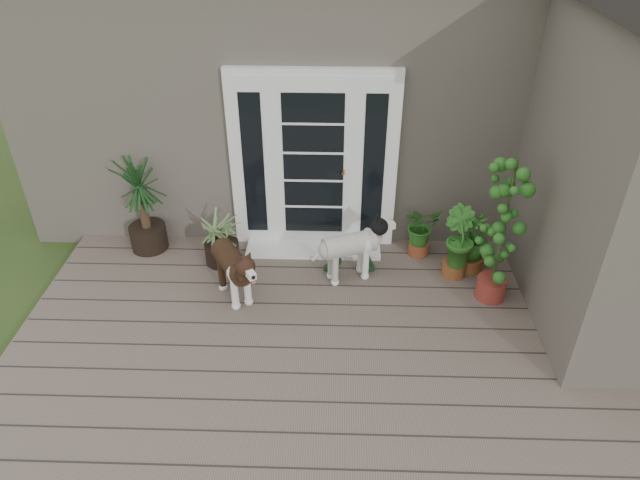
{
  "coord_description": "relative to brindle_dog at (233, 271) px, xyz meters",
  "views": [
    {
      "loc": [
        0.06,
        -3.29,
        4.04
      ],
      "look_at": [
        -0.1,
        1.75,
        0.7
      ],
      "focal_mm": 32.13,
      "sensor_mm": 36.0,
      "label": 1
    }
  ],
  "objects": [
    {
      "name": "brindle_dog",
      "position": [
        0.0,
        0.0,
        0.0
      ],
      "size": [
        0.72,
        0.87,
        0.67
      ],
      "primitive_type": null,
      "rotation": [
        0.0,
        0.0,
        3.7
      ],
      "color": "#3C2516",
      "rests_on": "deck"
    },
    {
      "name": "clog_right",
      "position": [
        1.04,
        0.57,
        -0.29
      ],
      "size": [
        0.26,
        0.32,
        0.09
      ],
      "primitive_type": null,
      "rotation": [
        0.0,
        0.0,
        -0.5
      ],
      "color": "#153616",
      "rests_on": "deck"
    },
    {
      "name": "door_unit",
      "position": [
        0.8,
        1.11,
        0.74
      ],
      "size": [
        1.9,
        0.14,
        2.15
      ],
      "primitive_type": "cube",
      "color": "white",
      "rests_on": "deck"
    },
    {
      "name": "herb_c",
      "position": [
        2.61,
        0.6,
        -0.05
      ],
      "size": [
        0.45,
        0.45,
        0.58
      ],
      "primitive_type": "imported",
      "rotation": [
        0.0,
        0.0,
        4.47
      ],
      "color": "#1B6122",
      "rests_on": "deck"
    },
    {
      "name": "yucca",
      "position": [
        -1.18,
        0.91,
        0.26
      ],
      "size": [
        0.94,
        0.94,
        1.19
      ],
      "primitive_type": null,
      "rotation": [
        0.0,
        0.0,
        0.16
      ],
      "color": "black",
      "rests_on": "deck"
    },
    {
      "name": "herb_b",
      "position": [
        2.41,
        0.48,
        -0.02
      ],
      "size": [
        0.57,
        0.57,
        0.62
      ],
      "primitive_type": "imported",
      "rotation": [
        0.0,
        0.0,
        2.1
      ],
      "color": "#164D1B",
      "rests_on": "deck"
    },
    {
      "name": "white_dog",
      "position": [
        1.22,
        0.38,
        -0.01
      ],
      "size": [
        0.85,
        0.59,
        0.65
      ],
      "primitive_type": null,
      "rotation": [
        0.0,
        0.0,
        -1.21
      ],
      "color": "white",
      "rests_on": "deck"
    },
    {
      "name": "sapling",
      "position": [
        2.74,
        0.09,
        0.51
      ],
      "size": [
        0.57,
        0.57,
        1.68
      ],
      "primitive_type": null,
      "rotation": [
        0.0,
        0.0,
        0.16
      ],
      "color": "#195A1B",
      "rests_on": "deck"
    },
    {
      "name": "herb_a",
      "position": [
        2.06,
        0.88,
        -0.06
      ],
      "size": [
        0.58,
        0.58,
        0.55
      ],
      "primitive_type": "imported",
      "rotation": [
        0.0,
        0.0,
        0.48
      ],
      "color": "#164C15",
      "rests_on": "deck"
    },
    {
      "name": "spider_plant",
      "position": [
        -0.25,
        0.65,
        0.02
      ],
      "size": [
        0.73,
        0.73,
        0.7
      ],
      "primitive_type": null,
      "rotation": [
        0.0,
        0.0,
        0.11
      ],
      "color": "#99AB69",
      "rests_on": "deck"
    },
    {
      "name": "house_main",
      "position": [
        1.0,
        3.16,
        1.09
      ],
      "size": [
        7.4,
        4.0,
        3.1
      ],
      "primitive_type": "cube",
      "color": "#665E54",
      "rests_on": "ground"
    },
    {
      "name": "door_step",
      "position": [
        0.8,
        0.91,
        -0.31
      ],
      "size": [
        1.6,
        0.4,
        0.05
      ],
      "primitive_type": "cube",
      "color": "white",
      "rests_on": "deck"
    },
    {
      "name": "clog_left",
      "position": [
        1.44,
        0.61,
        -0.29
      ],
      "size": [
        0.2,
        0.31,
        0.09
      ],
      "primitive_type": null,
      "rotation": [
        0.0,
        0.0,
        0.24
      ],
      "color": "black",
      "rests_on": "deck"
    },
    {
      "name": "deck",
      "position": [
        1.0,
        -1.09,
        -0.4
      ],
      "size": [
        6.2,
        4.6,
        0.12
      ],
      "primitive_type": "cube",
      "color": "#6B5B4C",
      "rests_on": "ground"
    }
  ]
}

